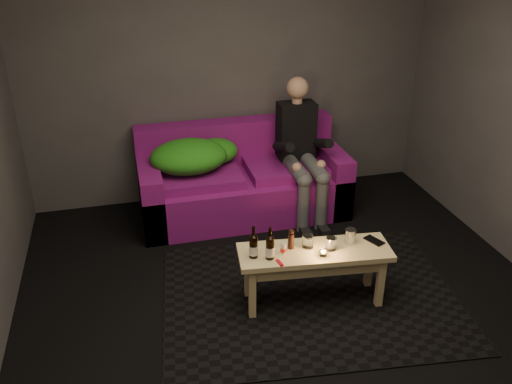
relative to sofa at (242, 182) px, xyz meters
The scene contains 17 objects.
floor 1.84m from the sofa, 89.91° to the right, with size 4.50×4.50×0.00m, color black.
room 1.90m from the sofa, 89.88° to the right, with size 4.50×4.50×4.50m.
rug 1.54m from the sofa, 82.77° to the right, with size 2.23×1.62×0.01m, color black.
sofa is the anchor object (origin of this frame).
green_blanket 0.57m from the sofa, behind, with size 0.86×0.59×0.29m.
person 0.68m from the sofa, 16.38° to the right, with size 0.35×0.81×1.31m.
coffee_table 1.56m from the sofa, 83.00° to the right, with size 1.15×0.48×0.46m.
beer_bottle_a 1.57m from the sofa, 99.75° to the right, with size 0.06×0.06×0.25m.
beer_bottle_b 1.60m from the sofa, 95.63° to the right, with size 0.06×0.06×0.25m.
salt_shaker 1.55m from the sofa, 91.66° to the right, with size 0.04×0.04×0.08m, color silver.
pepper_mill 1.50m from the sofa, 88.91° to the right, with size 0.04×0.04×0.12m, color black.
tumbler_back 1.52m from the sofa, 84.19° to the right, with size 0.08×0.08×0.10m, color white.
tealight 1.66m from the sofa, 82.24° to the right, with size 0.05×0.05×0.04m.
tumbler_front 1.61m from the sofa, 79.01° to the right, with size 0.08×0.08×0.10m, color white.
steel_cup 1.60m from the sofa, 72.47° to the right, with size 0.08×0.08×0.11m, color #B9BCC1.
smartphone 1.69m from the sofa, 66.89° to the right, with size 0.08×0.15×0.01m, color black.
red_lighter 1.67m from the sofa, 93.71° to the right, with size 0.02×0.08×0.01m, color red.
Camera 1 is at (-1.05, -2.84, 2.59)m, focal length 38.00 mm.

